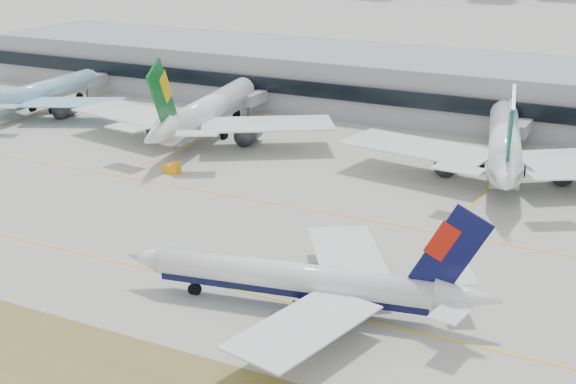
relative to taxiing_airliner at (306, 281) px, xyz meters
The scene contains 7 objects.
ground 21.86m from the taxiing_airliner, 164.05° to the left, with size 3000.00×3000.00×0.00m, color #A7A59D.
taxiing_airliner is the anchor object (origin of this frame).
widebody_korean 135.93m from the taxiing_airliner, 148.38° to the left, with size 56.44×55.29×20.15m.
widebody_eva 92.39m from the taxiing_airliner, 131.02° to the left, with size 66.39×65.76×24.03m.
widebody_cathay 74.17m from the taxiing_airliner, 82.11° to the left, with size 66.80×66.50×24.43m.
terminal 122.51m from the taxiing_airliner, 99.68° to the left, with size 280.00×43.10×15.00m.
gse_b 67.56m from the taxiing_airliner, 140.54° to the left, with size 3.55×2.00×2.60m.
Camera 1 is at (63.54, -95.51, 51.80)m, focal length 50.00 mm.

